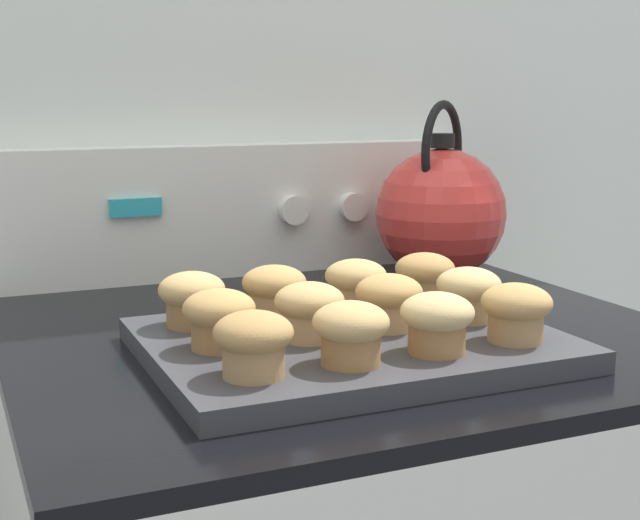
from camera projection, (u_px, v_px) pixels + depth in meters
The scene contains 16 objects.
wall_back at pixel (228, 67), 1.30m from camera, with size 8.00×0.05×2.40m.
control_panel at pixel (243, 209), 1.29m from camera, with size 0.71×0.07×0.19m.
muffin_pan at pixel (350, 344), 0.89m from camera, with size 0.40×0.31×0.02m.
muffin_r0_c0 at pixel (253, 342), 0.75m from camera, with size 0.07×0.07×0.06m.
muffin_r0_c1 at pixel (351, 331), 0.79m from camera, with size 0.07×0.07×0.06m.
muffin_r0_c2 at pixel (437, 320), 0.82m from camera, with size 0.07×0.07×0.06m.
muffin_r0_c3 at pixel (516, 310), 0.86m from camera, with size 0.07×0.07×0.06m.
muffin_r1_c0 at pixel (219, 317), 0.84m from camera, with size 0.07×0.07×0.06m.
muffin_r1_c1 at pixel (309, 309), 0.87m from camera, with size 0.07×0.07×0.06m.
muffin_r1_c2 at pixel (389, 299), 0.91m from camera, with size 0.07×0.07×0.06m.
muffin_r1_c3 at pixel (469, 292), 0.94m from camera, with size 0.07×0.07×0.06m.
muffin_r2_c0 at pixel (192, 297), 0.92m from camera, with size 0.07×0.07×0.06m.
muffin_r2_c1 at pixel (274, 290), 0.95m from camera, with size 0.07×0.07×0.06m.
muffin_r2_c2 at pixel (356, 283), 0.98m from camera, with size 0.07×0.07×0.06m.
muffin_r2_c3 at pixel (425, 275), 1.02m from camera, with size 0.07×0.07×0.06m.
tea_kettle at pixel (441, 211), 1.25m from camera, with size 0.20×0.19×0.25m.
Camera 1 is at (-0.41, -0.53, 1.17)m, focal length 50.00 mm.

